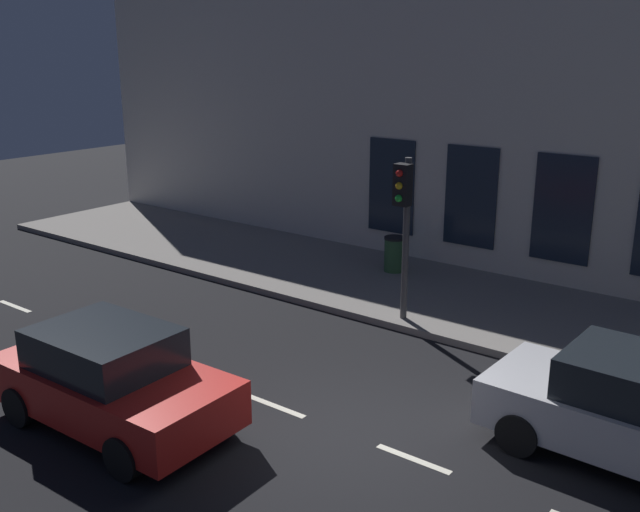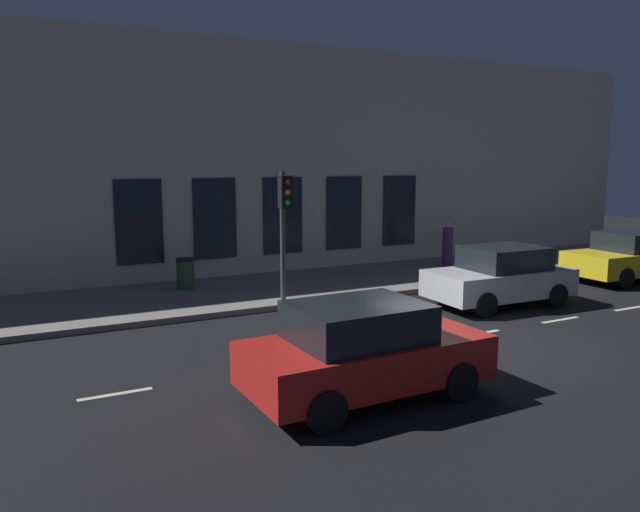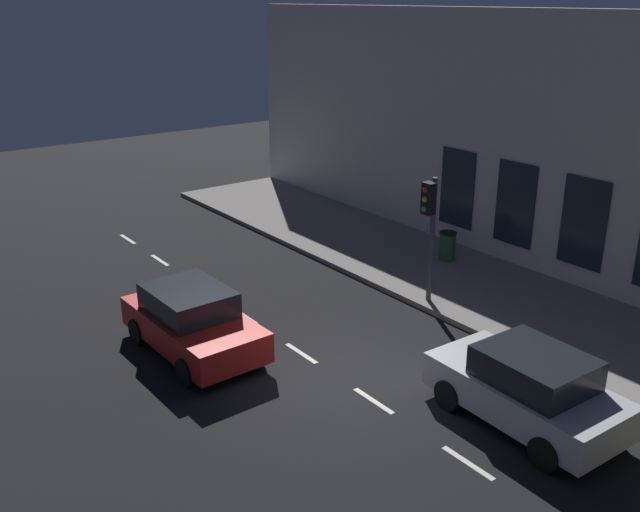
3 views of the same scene
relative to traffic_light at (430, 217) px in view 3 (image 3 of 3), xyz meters
The scene contains 8 objects.
ground_plane 5.28m from the traffic_light, 157.08° to the right, with size 60.00×60.00×0.00m, color black.
sidewalk 3.62m from the traffic_light, 42.56° to the right, with size 4.50×32.00×0.15m.
building_facade 5.04m from the traffic_light, 21.82° to the right, with size 0.65×32.00×7.62m.
lane_centre_line 5.70m from the traffic_light, 146.72° to the right, with size 0.12×27.20×0.01m.
traffic_light is the anchor object (origin of this frame).
parked_car_0 6.64m from the traffic_light, 167.37° to the left, with size 2.01×4.02×1.58m.
parked_car_2 5.99m from the traffic_light, 115.02° to the right, with size 2.02×3.91×1.58m.
trash_bin 3.90m from the traffic_light, 33.90° to the left, with size 0.53×0.53×0.90m.
Camera 3 is at (-8.52, -10.51, 7.92)m, focal length 39.57 mm.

